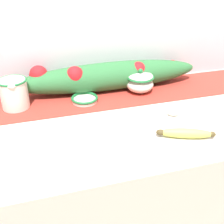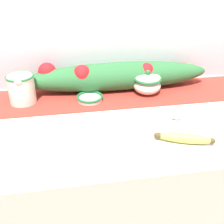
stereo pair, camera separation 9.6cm
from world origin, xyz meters
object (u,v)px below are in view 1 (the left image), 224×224
sugar_bowl (140,82)px  banana (186,133)px  cream_pitcher (14,92)px  small_dish (85,99)px  spoon (170,114)px

sugar_bowl → banana: size_ratio=0.63×
cream_pitcher → small_dish: size_ratio=1.19×
cream_pitcher → sugar_bowl: cream_pitcher is taller
banana → spoon: bearing=82.4°
sugar_bowl → small_dish: size_ratio=1.09×
sugar_bowl → banana: 0.37m
spoon → cream_pitcher: bearing=-178.5°
cream_pitcher → sugar_bowl: (0.51, -0.00, -0.02)m
cream_pitcher → banana: (0.53, -0.37, -0.05)m
spoon → small_dish: bearing=169.4°
sugar_bowl → small_dish: 0.25m
banana → cream_pitcher: bearing=145.4°
small_dish → cream_pitcher: bearing=174.0°
banana → spoon: 0.15m
cream_pitcher → sugar_bowl: bearing=-0.2°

